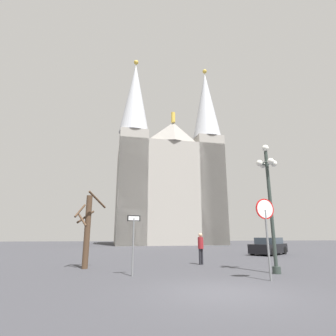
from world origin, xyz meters
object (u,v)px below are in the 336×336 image
object	(u,v)px
cathedral	(168,183)
one_way_arrow_sign	(133,238)
bare_tree	(87,228)
parked_car_near_black	(269,246)
pedestrian_walking	(201,245)
street_lamp	(269,193)
stop_sign	(266,222)

from	to	relation	value
cathedral	one_way_arrow_sign	bearing A→B (deg)	-100.32
cathedral	bare_tree	bearing A→B (deg)	-105.34
parked_car_near_black	pedestrian_walking	distance (m)	10.04
cathedral	pedestrian_walking	size ratio (longest dim) A/B	18.21
one_way_arrow_sign	bare_tree	bearing A→B (deg)	130.23
cathedral	street_lamp	distance (m)	34.72
street_lamp	one_way_arrow_sign	bearing A→B (deg)	178.55
parked_car_near_black	pedestrian_walking	size ratio (longest dim) A/B	2.47
parked_car_near_black	stop_sign	bearing A→B (deg)	-118.00
parked_car_near_black	pedestrian_walking	bearing A→B (deg)	-139.54
one_way_arrow_sign	stop_sign	bearing A→B (deg)	-20.07
street_lamp	bare_tree	xyz separation A→B (m)	(-8.67, 2.95, -1.60)
stop_sign	pedestrian_walking	bearing A→B (deg)	101.72
parked_car_near_black	bare_tree	bearing A→B (deg)	-151.70
stop_sign	bare_tree	size ratio (longest dim) A/B	0.80
street_lamp	stop_sign	bearing A→B (deg)	-125.17
one_way_arrow_sign	bare_tree	size ratio (longest dim) A/B	0.65
cathedral	stop_sign	distance (m)	36.70
street_lamp	pedestrian_walking	size ratio (longest dim) A/B	3.40
pedestrian_walking	street_lamp	bearing A→B (deg)	-58.92
stop_sign	bare_tree	xyz separation A→B (m)	(-7.47, 4.65, -0.18)
stop_sign	one_way_arrow_sign	size ratio (longest dim) A/B	1.23
street_lamp	bare_tree	world-z (taller)	street_lamp
one_way_arrow_sign	parked_car_near_black	bearing A→B (deg)	41.64
stop_sign	pedestrian_walking	size ratio (longest dim) A/B	1.75
one_way_arrow_sign	parked_car_near_black	xyz separation A→B (m)	(11.57, 10.29, -0.87)
street_lamp	parked_car_near_black	bearing A→B (deg)	63.27
one_way_arrow_sign	pedestrian_walking	world-z (taller)	one_way_arrow_sign
street_lamp	bare_tree	size ratio (longest dim) A/B	1.55
stop_sign	parked_car_near_black	bearing A→B (deg)	62.00
bare_tree	parked_car_near_black	bearing A→B (deg)	28.30
cathedral	street_lamp	bearing A→B (deg)	-89.75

